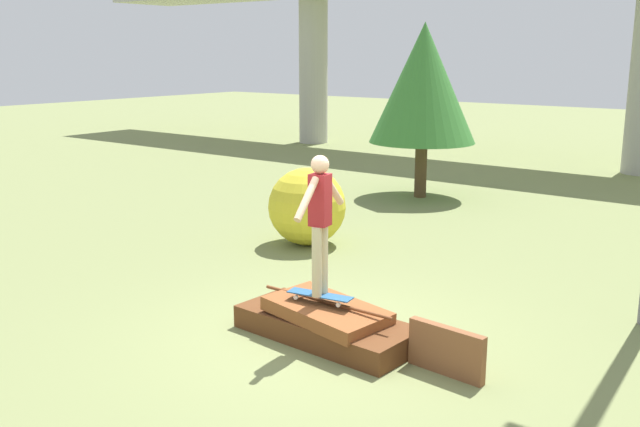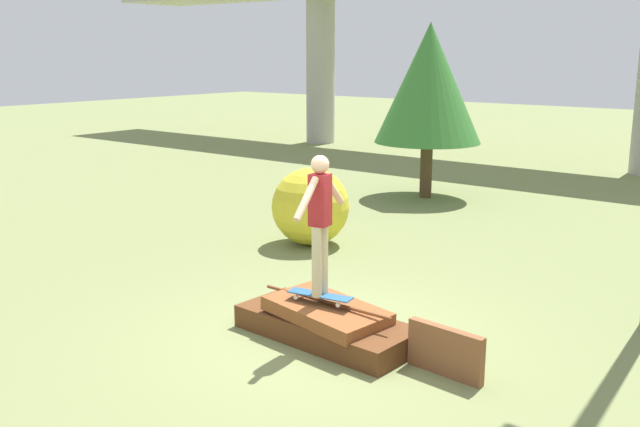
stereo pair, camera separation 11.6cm
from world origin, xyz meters
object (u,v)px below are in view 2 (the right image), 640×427
object	(u,v)px
skateboard	(320,295)
skater	(320,215)
bush_yellow_flowering	(310,206)
tree_behind_left	(429,84)

from	to	relation	value
skateboard	skater	distance (m)	1.01
bush_yellow_flowering	skater	bearing A→B (deg)	-49.79
skateboard	bush_yellow_flowering	size ratio (longest dim) A/B	0.60
skater	bush_yellow_flowering	size ratio (longest dim) A/B	1.20
skater	tree_behind_left	world-z (taller)	tree_behind_left
skater	bush_yellow_flowering	bearing A→B (deg)	130.21
skater	skateboard	bearing A→B (deg)	0.00
skater	tree_behind_left	distance (m)	9.29
skateboard	tree_behind_left	size ratio (longest dim) A/B	0.20
tree_behind_left	skater	bearing A→B (deg)	-68.30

